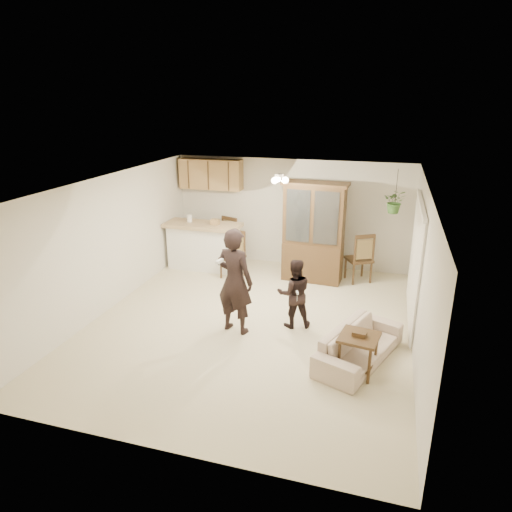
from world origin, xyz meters
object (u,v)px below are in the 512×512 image
(china_hutch, at_px, (314,233))
(side_table, at_px, (358,353))
(child, at_px, (294,290))
(chair_hutch_right, at_px, (358,267))
(sofa, at_px, (360,339))
(chair_bar, at_px, (224,251))
(adult, at_px, (235,282))
(chair_hutch_left, at_px, (233,265))

(china_hutch, bearing_deg, side_table, -66.50)
(side_table, bearing_deg, child, 136.04)
(china_hutch, relative_size, side_table, 3.28)
(chair_hutch_right, bearing_deg, sofa, 64.73)
(child, height_order, chair_bar, child)
(china_hutch, relative_size, chair_bar, 1.94)
(adult, relative_size, chair_hutch_left, 1.73)
(child, relative_size, chair_hutch_right, 1.21)
(child, height_order, side_table, child)
(sofa, xyz_separation_m, chair_hutch_right, (-0.28, 3.26, -0.05))
(child, bearing_deg, chair_bar, -70.65)
(adult, xyz_separation_m, chair_hutch_left, (-0.86, 2.33, -0.61))
(sofa, xyz_separation_m, china_hutch, (-1.25, 3.03, 0.70))
(chair_bar, xyz_separation_m, chair_hutch_right, (3.19, -0.21, -0.00))
(child, distance_m, china_hutch, 2.26)
(child, xyz_separation_m, china_hutch, (-0.06, 2.22, 0.39))
(sofa, relative_size, china_hutch, 0.87)
(adult, relative_size, chair_bar, 1.62)
(china_hutch, xyz_separation_m, chair_hutch_left, (-1.73, -0.35, -0.77))
(sofa, bearing_deg, chair_bar, 65.97)
(china_hutch, bearing_deg, adult, -104.83)
(chair_bar, bearing_deg, adult, -46.87)
(adult, distance_m, side_table, 2.31)
(adult, height_order, chair_hutch_left, adult)
(side_table, bearing_deg, china_hutch, 110.34)
(adult, bearing_deg, chair_hutch_right, -109.00)
(chair_bar, height_order, chair_hutch_right, same)
(chair_bar, bearing_deg, side_table, -27.98)
(sofa, distance_m, chair_hutch_left, 4.01)
(adult, relative_size, child, 1.33)
(child, xyz_separation_m, chair_bar, (-2.27, 2.66, -0.36))
(child, bearing_deg, side_table, 114.94)
(china_hutch, distance_m, side_table, 3.67)
(side_table, distance_m, chair_hutch_left, 4.24)
(chair_hutch_left, bearing_deg, side_table, -34.04)
(child, height_order, china_hutch, china_hutch)
(chair_hutch_left, bearing_deg, child, -35.00)
(sofa, distance_m, chair_hutch_right, 3.27)
(china_hutch, height_order, chair_bar, china_hutch)
(sofa, height_order, chair_hutch_right, chair_hutch_right)
(adult, distance_m, chair_hutch_left, 2.55)
(side_table, height_order, chair_hutch_left, chair_hutch_left)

